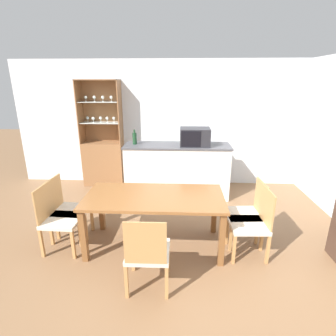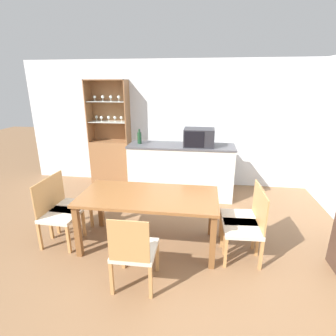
# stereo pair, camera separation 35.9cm
# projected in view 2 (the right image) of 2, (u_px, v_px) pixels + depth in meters

# --- Properties ---
(ground_plane) EXTENTS (18.00, 18.00, 0.00)m
(ground_plane) POSITION_uv_depth(u_px,v_px,m) (166.00, 255.00, 3.36)
(ground_plane) COLOR brown
(wall_back) EXTENTS (6.80, 0.06, 2.55)m
(wall_back) POSITION_uv_depth(u_px,v_px,m) (185.00, 124.00, 5.43)
(wall_back) COLOR silver
(wall_back) RESTS_ON ground_plane
(kitchen_counter) EXTENTS (1.97, 0.61, 1.01)m
(kitchen_counter) POSITION_uv_depth(u_px,v_px,m) (181.00, 171.00, 5.00)
(kitchen_counter) COLOR silver
(kitchen_counter) RESTS_ON ground_plane
(display_cabinet) EXTENTS (0.83, 0.36, 2.16)m
(display_cabinet) POSITION_uv_depth(u_px,v_px,m) (111.00, 154.00, 5.66)
(display_cabinet) COLOR brown
(display_cabinet) RESTS_ON ground_plane
(dining_table) EXTENTS (1.78, 0.86, 0.73)m
(dining_table) POSITION_uv_depth(u_px,v_px,m) (149.00, 201.00, 3.40)
(dining_table) COLOR brown
(dining_table) RESTS_ON ground_plane
(dining_chair_side_left_near) EXTENTS (0.46, 0.46, 0.89)m
(dining_chair_side_left_near) POSITION_uv_depth(u_px,v_px,m) (57.00, 213.00, 3.51)
(dining_chair_side_left_near) COLOR beige
(dining_chair_side_left_near) RESTS_ON ground_plane
(dining_chair_head_near) EXTENTS (0.45, 0.45, 0.89)m
(dining_chair_head_near) POSITION_uv_depth(u_px,v_px,m) (134.00, 251.00, 2.74)
(dining_chair_head_near) COLOR beige
(dining_chair_head_near) RESTS_ON ground_plane
(dining_chair_side_right_far) EXTENTS (0.48, 0.48, 0.89)m
(dining_chair_side_right_far) POSITION_uv_depth(u_px,v_px,m) (243.00, 217.00, 3.43)
(dining_chair_side_right_far) COLOR beige
(dining_chair_side_right_far) RESTS_ON ground_plane
(dining_chair_side_left_far) EXTENTS (0.48, 0.48, 0.89)m
(dining_chair_side_left_far) POSITION_uv_depth(u_px,v_px,m) (67.00, 205.00, 3.76)
(dining_chair_side_left_far) COLOR beige
(dining_chair_side_left_far) RESTS_ON ground_plane
(dining_chair_side_right_near) EXTENTS (0.47, 0.47, 0.89)m
(dining_chair_side_right_near) POSITION_uv_depth(u_px,v_px,m) (246.00, 227.00, 3.18)
(dining_chair_side_right_near) COLOR beige
(dining_chair_side_right_near) RESTS_ON ground_plane
(microwave) EXTENTS (0.54, 0.40, 0.32)m
(microwave) POSITION_uv_depth(u_px,v_px,m) (199.00, 137.00, 4.71)
(microwave) COLOR #232328
(microwave) RESTS_ON kitchen_counter
(wine_bottle) EXTENTS (0.08, 0.08, 0.27)m
(wine_bottle) POSITION_uv_depth(u_px,v_px,m) (139.00, 138.00, 4.92)
(wine_bottle) COLOR #193D23
(wine_bottle) RESTS_ON kitchen_counter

